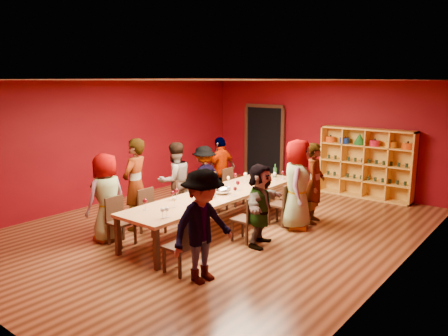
{
  "coord_description": "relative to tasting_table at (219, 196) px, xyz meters",
  "views": [
    {
      "loc": [
        5.42,
        -6.63,
        2.98
      ],
      "look_at": [
        -0.29,
        0.54,
        1.15
      ],
      "focal_mm": 35.0,
      "sensor_mm": 36.0,
      "label": 1
    }
  ],
  "objects": [
    {
      "name": "person_right_3",
      "position": [
        1.22,
        1.03,
        0.22
      ],
      "size": [
        0.82,
        1.02,
        1.84
      ],
      "primitive_type": "imported",
      "rotation": [
        0.0,
        0.0,
        1.99
      ],
      "color": "#4B4B50",
      "rests_on": "ground"
    },
    {
      "name": "spittoon_bowl",
      "position": [
        0.1,
        0.02,
        0.13
      ],
      "size": [
        0.32,
        0.32,
        0.18
      ],
      "primitive_type": "ellipsoid",
      "color": "silver",
      "rests_on": "tasting_table"
    },
    {
      "name": "chair_person_right_3",
      "position": [
        0.91,
        1.03,
        -0.2
      ],
      "size": [
        0.42,
        0.42,
        0.89
      ],
      "color": "black",
      "rests_on": "ground"
    },
    {
      "name": "wine_glass_14",
      "position": [
        0.0,
        -1.27,
        0.19
      ],
      "size": [
        0.08,
        0.08,
        0.19
      ],
      "color": "silver",
      "rests_on": "tasting_table"
    },
    {
      "name": "wine_glass_16",
      "position": [
        0.26,
        -0.01,
        0.19
      ],
      "size": [
        0.08,
        0.08,
        0.2
      ],
      "color": "silver",
      "rests_on": "tasting_table"
    },
    {
      "name": "tasting_table",
      "position": [
        0.0,
        0.0,
        0.0
      ],
      "size": [
        1.1,
        4.5,
        0.75
      ],
      "color": "tan",
      "rests_on": "ground"
    },
    {
      "name": "wine_glass_4",
      "position": [
        -0.34,
        1.0,
        0.2
      ],
      "size": [
        0.08,
        0.08,
        0.21
      ],
      "color": "silver",
      "rests_on": "tasting_table"
    },
    {
      "name": "wine_glass_0",
      "position": [
        -0.0,
        -0.46,
        0.18
      ],
      "size": [
        0.07,
        0.07,
        0.18
      ],
      "color": "silver",
      "rests_on": "tasting_table"
    },
    {
      "name": "person_left_3",
      "position": [
        -1.21,
        0.94,
        0.05
      ],
      "size": [
        0.62,
        1.04,
        1.5
      ],
      "primitive_type": "imported",
      "rotation": [
        0.0,
        0.0,
        -1.82
      ],
      "color": "#608AC6",
      "rests_on": "ground"
    },
    {
      "name": "person_left_4",
      "position": [
        -1.24,
        1.6,
        0.12
      ],
      "size": [
        0.5,
        0.99,
        1.64
      ],
      "primitive_type": "imported",
      "rotation": [
        0.0,
        0.0,
        -1.64
      ],
      "color": "pink",
      "rests_on": "ground"
    },
    {
      "name": "wine_glass_17",
      "position": [
        0.3,
        -0.82,
        0.21
      ],
      "size": [
        0.09,
        0.09,
        0.22
      ],
      "color": "silver",
      "rests_on": "tasting_table"
    },
    {
      "name": "chair_person_right_0",
      "position": [
        0.91,
        -2.0,
        -0.2
      ],
      "size": [
        0.42,
        0.42,
        0.89
      ],
      "color": "black",
      "rests_on": "ground"
    },
    {
      "name": "room_shell",
      "position": [
        0.0,
        0.0,
        0.8
      ],
      "size": [
        7.1,
        9.1,
        3.04
      ],
      "color": "#512B15",
      "rests_on": "ground"
    },
    {
      "name": "chair_person_left_4",
      "position": [
        -0.91,
        1.6,
        -0.2
      ],
      "size": [
        0.42,
        0.42,
        0.89
      ],
      "color": "black",
      "rests_on": "ground"
    },
    {
      "name": "chair_person_left_3",
      "position": [
        -0.91,
        0.94,
        -0.2
      ],
      "size": [
        0.42,
        0.42,
        0.89
      ],
      "color": "black",
      "rests_on": "ground"
    },
    {
      "name": "wine_glass_3",
      "position": [
        0.3,
        -1.85,
        0.18
      ],
      "size": [
        0.07,
        0.07,
        0.18
      ],
      "color": "silver",
      "rests_on": "tasting_table"
    },
    {
      "name": "chair_person_right_4",
      "position": [
        0.91,
        1.58,
        -0.2
      ],
      "size": [
        0.42,
        0.42,
        0.89
      ],
      "color": "black",
      "rests_on": "ground"
    },
    {
      "name": "person_left_2",
      "position": [
        -1.23,
        -0.02,
        0.14
      ],
      "size": [
        0.64,
        0.9,
        1.68
      ],
      "primitive_type": "imported",
      "rotation": [
        0.0,
        0.0,
        -1.82
      ],
      "color": "#4E4E53",
      "rests_on": "ground"
    },
    {
      "name": "wine_bottle",
      "position": [
        0.11,
        1.97,
        0.18
      ],
      "size": [
        0.09,
        0.09,
        0.33
      ],
      "color": "#163D1E",
      "rests_on": "tasting_table"
    },
    {
      "name": "carafe_a",
      "position": [
        -0.23,
        0.2,
        0.16
      ],
      "size": [
        0.11,
        0.11,
        0.24
      ],
      "color": "silver",
      "rests_on": "tasting_table"
    },
    {
      "name": "person_left_1",
      "position": [
        -1.32,
        -1.05,
        0.24
      ],
      "size": [
        0.69,
        0.8,
        1.87
      ],
      "primitive_type": "imported",
      "rotation": [
        0.0,
        0.0,
        -1.25
      ],
      "color": "#5F86C5",
      "rests_on": "ground"
    },
    {
      "name": "wine_glass_9",
      "position": [
        -0.34,
        -0.86,
        0.21
      ],
      "size": [
        0.09,
        0.09,
        0.21
      ],
      "color": "silver",
      "rests_on": "tasting_table"
    },
    {
      "name": "wine_glass_18",
      "position": [
        0.36,
        1.9,
        0.2
      ],
      "size": [
        0.08,
        0.08,
        0.2
      ],
      "color": "silver",
      "rests_on": "tasting_table"
    },
    {
      "name": "wine_glass_12",
      "position": [
        -0.35,
        -0.95,
        0.19
      ],
      "size": [
        0.07,
        0.07,
        0.19
      ],
      "color": "silver",
      "rests_on": "tasting_table"
    },
    {
      "name": "wine_glass_1",
      "position": [
        -0.27,
        -1.71,
        0.2
      ],
      "size": [
        0.08,
        0.08,
        0.21
      ],
      "color": "silver",
      "rests_on": "tasting_table"
    },
    {
      "name": "person_left_0",
      "position": [
        -1.24,
        -1.81,
        0.14
      ],
      "size": [
        0.45,
        0.82,
        1.68
      ],
      "primitive_type": "imported",
      "rotation": [
        0.0,
        0.0,
        -1.57
      ],
      "color": "beige",
      "rests_on": "ground"
    },
    {
      "name": "doorway",
      "position": [
        -1.8,
        4.43,
        0.42
      ],
      "size": [
        1.4,
        0.17,
        2.3
      ],
      "color": "black",
      "rests_on": "ground"
    },
    {
      "name": "chair_person_left_0",
      "position": [
        -0.91,
        -1.81,
        -0.2
      ],
      "size": [
        0.42,
        0.42,
        0.89
      ],
      "color": "black",
      "rests_on": "ground"
    },
    {
      "name": "wine_glass_13",
      "position": [
        0.38,
        0.05,
        0.19
      ],
      "size": [
        0.07,
        0.07,
        0.19
      ],
      "color": "silver",
      "rests_on": "tasting_table"
    },
    {
      "name": "carafe_b",
      "position": [
        0.15,
        -0.33,
        0.16
      ],
      "size": [
        0.11,
        0.11,
        0.23
      ],
      "color": "silver",
      "rests_on": "tasting_table"
    },
    {
      "name": "wine_glass_7",
      "position": [
        -0.34,
        0.75,
        0.18
      ],
      "size": [
        0.07,
        0.07,
        0.18
      ],
      "color": "silver",
      "rests_on": "tasting_table"
    },
    {
      "name": "wine_glass_6",
      "position": [
        -0.36,
        1.75,
        0.2
      ],
      "size": [
        0.09,
        0.09,
        0.21
      ],
      "color": "silver",
      "rests_on": "tasting_table"
    },
    {
      "name": "person_right_0",
      "position": [
        1.33,
        -2.0,
        0.17
      ],
      "size": [
        0.59,
        1.16,
        1.73
      ],
      "primitive_type": "imported",
      "rotation": [
        0.0,
        0.0,
        1.46
      ],
      "color": "#CF8B93",
      "rests_on": "ground"
    },
    {
      "name": "wine_glass_19",
      "position": [
        -0.2,
        1.2,
        0.2
      ],
      "size": [
        0.08,
        0.08,
        0.21
      ],
      "color": "silver",
      "rests_on": "tasting_table"
    },
    {
      "name": "wine_glass_11",
      "position": [
        0.34,
        -1.0,
        0.19
      ],
      "size": [
        0.08,
        0.08,
        0.2
      ],
      "color": "silver",
      "rests_on": "tasting_table"
    },
    {
      "name": "chair_person_right_2",
      "position": [
        0.91,
        -0.24,
        -0.2
      ],
      "size": [
        0.42,
        0.42,
        0.89
      ],
      "color": "black",
      "rests_on": "ground"
    },
    {
      "name": "person_right_4",
      "position": [
        1.33,
        1.58,
        0.16
      ],
      "size": [
        0.63,
        0.74,
        1.72
      ],
      "primitive_type": "imported",
      "rotation": [
        0.0,
        0.0,
        1.89
      ],
      "color": "#5176A7",
      "rests_on": "ground"
    },
    {
      "name": "chair_person_left_1",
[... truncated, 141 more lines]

